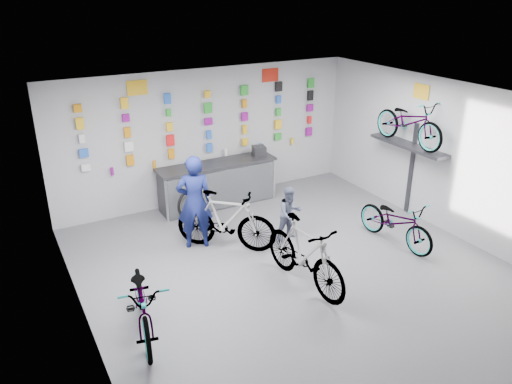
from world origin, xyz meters
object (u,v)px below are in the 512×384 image
bike_service (226,221)px  clerk (195,202)px  bike_right (396,221)px  customer (290,213)px  bike_center (305,254)px  bike_left (143,302)px  counter (218,185)px

bike_service → clerk: size_ratio=1.06×
bike_right → customer: size_ratio=1.62×
bike_center → bike_service: bearing=102.8°
bike_left → clerk: 2.63m
counter → customer: bearing=-75.8°
bike_right → bike_center: bearing=-176.6°
clerk → bike_service: bearing=159.8°
bike_right → bike_service: 3.24m
bike_left → bike_service: bike_service is taller
counter → bike_center: 3.67m
bike_center → bike_service: bike_center is taller
bike_right → bike_service: (-2.93, 1.39, 0.12)m
counter → bike_service: bearing=-110.5°
bike_service → clerk: bearing=93.8°
bike_service → bike_left: bearing=170.7°
counter → bike_center: (-0.14, -3.67, 0.10)m
bike_center → clerk: 2.39m
bike_center → bike_right: bike_center is taller
bike_left → bike_right: size_ratio=1.07×
bike_center → bike_left: bearing=172.4°
bike_left → bike_center: (2.67, -0.11, 0.09)m
bike_right → bike_service: bike_service is taller
bike_left → counter: bearing=63.3°
clerk → counter: bearing=-108.8°
bike_right → customer: (-1.67, 1.14, 0.08)m
counter → bike_service: (-0.71, -1.91, 0.09)m
clerk → customer: bearing=178.8°
bike_left → bike_center: bearing=9.2°
bike_center → customer: bike_center is taller
bike_left → bike_right: bearing=14.6°
bike_right → clerk: clerk is taller
counter → bike_right: counter is taller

